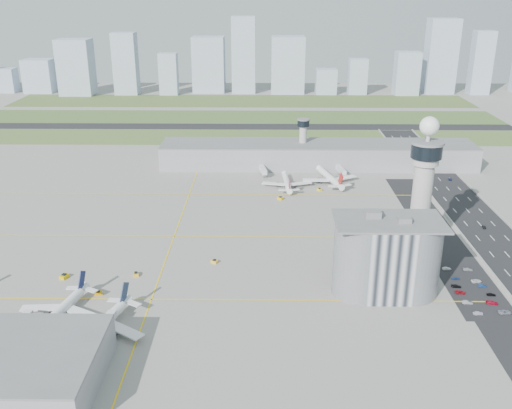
{
  "coord_description": "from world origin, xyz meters",
  "views": [
    {
      "loc": [
        3.62,
        -223.84,
        114.75
      ],
      "look_at": [
        0.0,
        35.0,
        15.0
      ],
      "focal_mm": 40.0,
      "sensor_mm": 36.0,
      "label": 1
    }
  ],
  "objects_px": {
    "airplane_far_a": "(287,179)",
    "secondary_tower": "(303,138)",
    "admin_building": "(386,257)",
    "car_lot_7": "(492,303)",
    "tug_2": "(98,293)",
    "car_lot_1": "(467,302)",
    "tug_4": "(280,198)",
    "tug_5": "(319,189)",
    "jet_bridge_near_2": "(96,339)",
    "car_hw_1": "(484,227)",
    "airplane_near_c": "(99,321)",
    "car_lot_2": "(460,292)",
    "car_hw_2": "(450,179)",
    "airplane_far_b": "(330,173)",
    "car_lot_3": "(456,286)",
    "car_lot_10": "(476,281)",
    "car_lot_11": "(468,269)",
    "tug_1": "(136,274)",
    "car_lot_8": "(491,294)",
    "car_hw_4": "(405,153)",
    "car_lot_0": "(478,313)",
    "control_tower": "(423,184)",
    "tug_3": "(214,261)",
    "jet_bridge_near_1": "(8,338)",
    "car_lot_5": "(447,269)",
    "car_lot_6": "(505,312)",
    "airplane_near_b": "(59,306)",
    "car_lot_9": "(483,286)",
    "tug_0": "(64,276)",
    "jet_bridge_far_0": "(261,169)",
    "car_lot_4": "(456,278)",
    "jet_bridge_far_1": "(338,169)"
  },
  "relations": [
    {
      "from": "car_lot_11",
      "to": "car_lot_0",
      "type": "bearing_deg",
      "value": 166.45
    },
    {
      "from": "jet_bridge_far_1",
      "to": "car_lot_2",
      "type": "relative_size",
      "value": 3.38
    },
    {
      "from": "car_lot_0",
      "to": "car_lot_1",
      "type": "xyz_separation_m",
      "value": [
        -1.42,
        7.64,
        0.02
      ]
    },
    {
      "from": "airplane_near_c",
      "to": "car_lot_1",
      "type": "height_order",
      "value": "airplane_near_c"
    },
    {
      "from": "car_hw_4",
      "to": "tug_3",
      "type": "bearing_deg",
      "value": -131.96
    },
    {
      "from": "tug_2",
      "to": "tug_5",
      "type": "distance_m",
      "value": 158.76
    },
    {
      "from": "car_lot_8",
      "to": "car_hw_4",
      "type": "bearing_deg",
      "value": -2.52
    },
    {
      "from": "admin_building",
      "to": "car_lot_7",
      "type": "xyz_separation_m",
      "value": [
        39.96,
        -9.62,
        -14.65
      ]
    },
    {
      "from": "tug_4",
      "to": "car_lot_7",
      "type": "height_order",
      "value": "tug_4"
    },
    {
      "from": "jet_bridge_far_0",
      "to": "car_lot_4",
      "type": "height_order",
      "value": "jet_bridge_far_0"
    },
    {
      "from": "car_lot_3",
      "to": "car_lot_10",
      "type": "relative_size",
      "value": 0.93
    },
    {
      "from": "airplane_far_b",
      "to": "tug_1",
      "type": "bearing_deg",
      "value": 128.19
    },
    {
      "from": "tug_1",
      "to": "car_hw_1",
      "type": "distance_m",
      "value": 173.64
    },
    {
      "from": "jet_bridge_near_1",
      "to": "car_hw_4",
      "type": "bearing_deg",
      "value": -28.32
    },
    {
      "from": "admin_building",
      "to": "airplane_far_b",
      "type": "bearing_deg",
      "value": 93.13
    },
    {
      "from": "airplane_far_a",
      "to": "tug_5",
      "type": "xyz_separation_m",
      "value": [
        19.32,
        -7.35,
        -4.24
      ]
    },
    {
      "from": "jet_bridge_near_2",
      "to": "airplane_far_b",
      "type": "bearing_deg",
      "value": -19.26
    },
    {
      "from": "car_lot_5",
      "to": "car_lot_6",
      "type": "height_order",
      "value": "car_lot_6"
    },
    {
      "from": "airplane_far_a",
      "to": "car_hw_1",
      "type": "xyz_separation_m",
      "value": [
        97.44,
        -62.66,
        -4.48
      ]
    },
    {
      "from": "tug_5",
      "to": "car_lot_11",
      "type": "distance_m",
      "value": 115.36
    },
    {
      "from": "tug_2",
      "to": "car_lot_1",
      "type": "xyz_separation_m",
      "value": [
        144.21,
        -4.82,
        -0.23
      ]
    },
    {
      "from": "jet_bridge_near_1",
      "to": "tug_4",
      "type": "distance_m",
      "value": 172.49
    },
    {
      "from": "car_lot_0",
      "to": "car_lot_1",
      "type": "relative_size",
      "value": 0.94
    },
    {
      "from": "car_hw_4",
      "to": "airplane_far_a",
      "type": "bearing_deg",
      "value": -146.96
    },
    {
      "from": "control_tower",
      "to": "car_lot_9",
      "type": "height_order",
      "value": "control_tower"
    },
    {
      "from": "car_lot_6",
      "to": "car_hw_4",
      "type": "distance_m",
      "value": 218.3
    },
    {
      "from": "tug_4",
      "to": "tug_5",
      "type": "height_order",
      "value": "tug_4"
    },
    {
      "from": "car_lot_8",
      "to": "airplane_near_c",
      "type": "bearing_deg",
      "value": 102.22
    },
    {
      "from": "car_lot_5",
      "to": "car_hw_1",
      "type": "xyz_separation_m",
      "value": [
        32.38,
        45.72,
        0.01
      ]
    },
    {
      "from": "jet_bridge_near_2",
      "to": "car_hw_1",
      "type": "height_order",
      "value": "jet_bridge_near_2"
    },
    {
      "from": "airplane_far_a",
      "to": "car_hw_2",
      "type": "distance_m",
      "value": 104.42
    },
    {
      "from": "airplane_far_a",
      "to": "secondary_tower",
      "type": "bearing_deg",
      "value": -18.2
    },
    {
      "from": "tug_4",
      "to": "jet_bridge_near_1",
      "type": "bearing_deg",
      "value": 4.2
    },
    {
      "from": "airplane_near_b",
      "to": "tug_5",
      "type": "xyz_separation_m",
      "value": [
        108.08,
        141.63,
        -4.52
      ]
    },
    {
      "from": "car_lot_1",
      "to": "secondary_tower",
      "type": "bearing_deg",
      "value": 19.68
    },
    {
      "from": "control_tower",
      "to": "car_lot_6",
      "type": "relative_size",
      "value": 13.61
    },
    {
      "from": "control_tower",
      "to": "tug_0",
      "type": "relative_size",
      "value": 18.17
    },
    {
      "from": "tug_3",
      "to": "airplane_near_c",
      "type": "bearing_deg",
      "value": -1.61
    },
    {
      "from": "jet_bridge_near_1",
      "to": "car_lot_5",
      "type": "distance_m",
      "value": 175.57
    },
    {
      "from": "car_lot_2",
      "to": "car_hw_2",
      "type": "relative_size",
      "value": 1.03
    },
    {
      "from": "car_lot_0",
      "to": "car_lot_9",
      "type": "relative_size",
      "value": 1.09
    },
    {
      "from": "control_tower",
      "to": "car_lot_8",
      "type": "distance_m",
      "value": 52.68
    },
    {
      "from": "airplane_far_a",
      "to": "jet_bridge_near_1",
      "type": "height_order",
      "value": "airplane_far_a"
    },
    {
      "from": "airplane_far_b",
      "to": "tug_3",
      "type": "height_order",
      "value": "airplane_far_b"
    },
    {
      "from": "airplane_far_b",
      "to": "airplane_far_a",
      "type": "bearing_deg",
      "value": 92.82
    },
    {
      "from": "car_hw_2",
      "to": "airplane_far_a",
      "type": "bearing_deg",
      "value": -166.62
    },
    {
      "from": "car_lot_3",
      "to": "car_lot_0",
      "type": "bearing_deg",
      "value": -169.88
    },
    {
      "from": "car_lot_1",
      "to": "tug_1",
      "type": "bearing_deg",
      "value": 84.62
    },
    {
      "from": "secondary_tower",
      "to": "tug_1",
      "type": "xyz_separation_m",
      "value": [
        -80.13,
        -160.69,
        -17.92
      ]
    },
    {
      "from": "airplane_near_c",
      "to": "car_lot_1",
      "type": "xyz_separation_m",
      "value": [
        136.1,
        22.57,
        -4.93
      ]
    }
  ]
}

